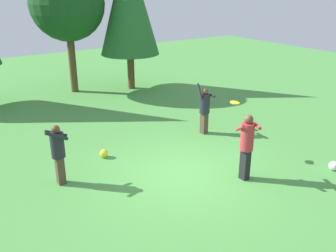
# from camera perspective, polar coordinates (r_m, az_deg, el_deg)

# --- Properties ---
(ground_plane) EXTENTS (40.00, 40.00, 0.00)m
(ground_plane) POSITION_cam_1_polar(r_m,az_deg,el_deg) (10.16, 2.59, -7.23)
(ground_plane) COLOR #4C9342
(person_thrower) EXTENTS (0.58, 0.56, 1.73)m
(person_thrower) POSITION_cam_1_polar(r_m,az_deg,el_deg) (12.49, 5.61, 2.90)
(person_thrower) COLOR #4C382D
(person_thrower) RESTS_ON ground_plane
(person_catcher) EXTENTS (0.71, 0.75, 1.77)m
(person_catcher) POSITION_cam_1_polar(r_m,az_deg,el_deg) (9.64, 11.94, -2.34)
(person_catcher) COLOR black
(person_catcher) RESTS_ON ground_plane
(person_bystander) EXTENTS (0.65, 0.60, 1.59)m
(person_bystander) POSITION_cam_1_polar(r_m,az_deg,el_deg) (9.65, -16.45, -3.50)
(person_bystander) COLOR #4C382D
(person_bystander) RESTS_ON ground_plane
(frisbee) EXTENTS (0.37, 0.37, 0.05)m
(frisbee) POSITION_cam_1_polar(r_m,az_deg,el_deg) (10.64, 10.15, 3.54)
(frisbee) COLOR yellow
(ball_white) EXTENTS (0.26, 0.26, 0.26)m
(ball_white) POSITION_cam_1_polar(r_m,az_deg,el_deg) (11.21, 23.95, -5.57)
(ball_white) COLOR white
(ball_white) RESTS_ON ground_plane
(ball_yellow) EXTENTS (0.25, 0.25, 0.25)m
(ball_yellow) POSITION_cam_1_polar(r_m,az_deg,el_deg) (11.13, -9.76, -4.16)
(ball_yellow) COLOR yellow
(ball_yellow) RESTS_ON ground_plane
(ball_red) EXTENTS (0.25, 0.25, 0.25)m
(ball_red) POSITION_cam_1_polar(r_m,az_deg,el_deg) (13.28, 12.06, -0.04)
(ball_red) COLOR red
(ball_red) RESTS_ON ground_plane
(tree_right) EXTENTS (2.72, 2.72, 6.49)m
(tree_right) POSITION_cam_1_polar(r_m,az_deg,el_deg) (17.67, -6.07, 18.55)
(tree_right) COLOR brown
(tree_right) RESTS_ON ground_plane
(tree_center) EXTENTS (3.27, 3.27, 5.59)m
(tree_center) POSITION_cam_1_polar(r_m,az_deg,el_deg) (17.60, -15.16, 17.57)
(tree_center) COLOR brown
(tree_center) RESTS_ON ground_plane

